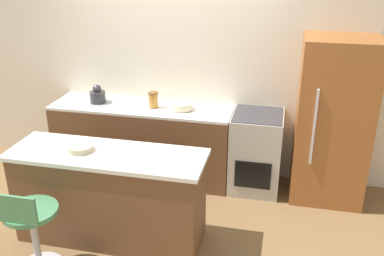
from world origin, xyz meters
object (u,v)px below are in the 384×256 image
(refrigerator, at_px, (333,122))
(stool_chair, at_px, (32,229))
(oven_range, at_px, (256,152))
(kettle, at_px, (98,95))
(mixing_bowl, at_px, (182,106))

(refrigerator, xyz_separation_m, stool_chair, (-2.48, -1.85, -0.46))
(oven_range, distance_m, kettle, 1.96)
(stool_chair, xyz_separation_m, mixing_bowl, (0.84, 1.83, 0.51))
(oven_range, distance_m, mixing_bowl, 0.99)
(refrigerator, bearing_deg, kettle, -179.75)
(stool_chair, distance_m, mixing_bowl, 2.08)
(refrigerator, bearing_deg, oven_range, 179.44)
(stool_chair, height_order, mixing_bowl, mixing_bowl)
(mixing_bowl, bearing_deg, oven_range, 1.30)
(stool_chair, bearing_deg, mixing_bowl, 65.44)
(refrigerator, distance_m, kettle, 2.67)
(refrigerator, distance_m, stool_chair, 3.13)
(stool_chair, bearing_deg, oven_range, 47.53)
(mixing_bowl, bearing_deg, stool_chair, -114.56)
(refrigerator, distance_m, mixing_bowl, 1.65)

